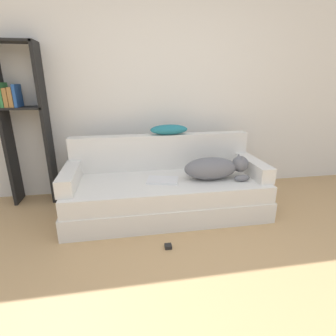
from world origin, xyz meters
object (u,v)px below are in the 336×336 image
Objects in this scene: couch at (166,196)px; laptop at (163,180)px; throw_pillow at (169,130)px; bookshelf at (23,117)px; dog at (215,168)px; power_adapter at (168,246)px.

couch is 0.22m from laptop.
throw_pillow reaches higher than couch.
bookshelf is (-1.58, 0.21, 0.15)m from throw_pillow.
couch is 0.60m from dog.
dog reaches higher than couch.
dog is 0.56m from laptop.
laptop is 0.20× the size of bookshelf.
bookshelf is at bearing 138.86° from power_adapter.
laptop reaches higher than couch.
laptop is at bearing -129.76° from couch.
throw_pillow is at bearing 85.96° from laptop.
throw_pillow is at bearing 79.60° from power_adapter.
throw_pillow reaches higher than power_adapter.
dog is 0.96m from power_adapter.
dog is at bearing 12.45° from laptop.
power_adapter is at bearing -100.40° from throw_pillow.
bookshelf is at bearing 159.22° from couch.
bookshelf reaches higher than throw_pillow.
laptop is (-0.05, -0.06, 0.21)m from couch.
laptop is 0.71m from power_adapter.
power_adapter is (-0.10, -0.65, -0.18)m from couch.
dog is 0.69m from throw_pillow.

